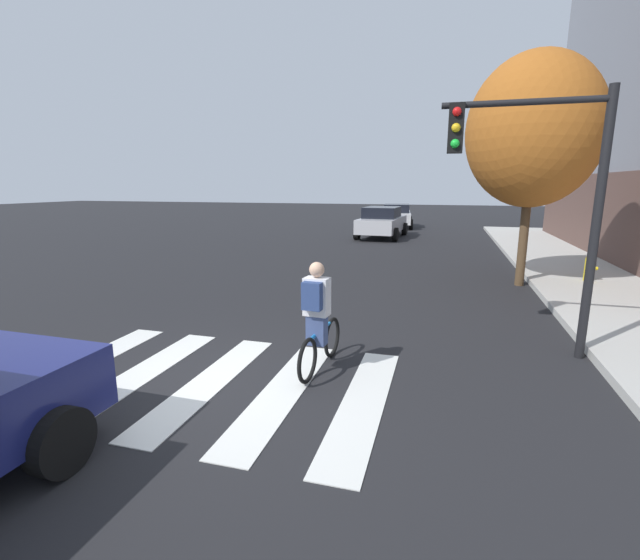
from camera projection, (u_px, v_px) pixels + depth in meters
The scene contains 8 objects.
ground_plane at pixel (210, 382), 6.32m from camera, with size 120.00×120.00×0.00m, color black.
crosswalk_stripes at pixel (210, 382), 6.32m from camera, with size 5.03×3.39×0.01m.
sedan_mid at pixel (382, 222), 23.51m from camera, with size 2.44×4.82×1.63m.
sedan_far at pixel (396, 215), 29.18m from camera, with size 2.43×4.61×1.54m.
cyclist at pixel (318, 318), 6.50m from camera, with size 0.38×1.71×1.69m.
traffic_light_near at pixel (542, 179), 6.83m from camera, with size 2.47×0.28×4.20m.
fire_hydrant at pixel (589, 267), 12.22m from camera, with size 0.33×0.22×0.78m.
street_tree_near at pixel (534, 131), 11.53m from camera, with size 3.45×3.45×6.14m.
Camera 1 is at (3.13, -5.21, 2.77)m, focal length 24.71 mm.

